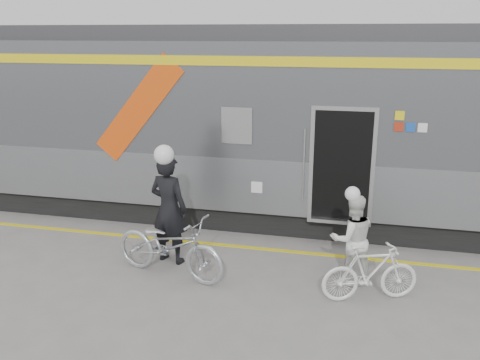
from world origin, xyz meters
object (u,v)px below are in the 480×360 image
(woman, at_px, (352,239))
(man, at_px, (169,209))
(bicycle_left, at_px, (169,246))
(bicycle_right, at_px, (370,273))

(woman, bearing_deg, man, -21.15)
(man, height_order, bicycle_left, man)
(woman, xyz_separation_m, bicycle_right, (0.30, -0.55, -0.29))
(man, xyz_separation_m, bicycle_left, (0.20, -0.55, -0.44))
(bicycle_right, bearing_deg, bicycle_left, 68.88)
(bicycle_left, distance_m, bicycle_right, 3.26)
(man, bearing_deg, bicycle_right, -176.40)
(man, distance_m, bicycle_right, 3.55)
(man, xyz_separation_m, woman, (3.15, -0.06, -0.24))
(bicycle_right, bearing_deg, man, 59.93)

